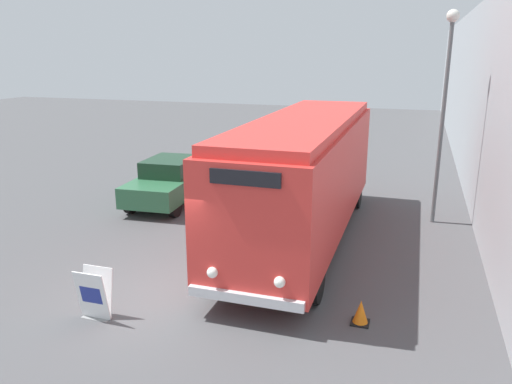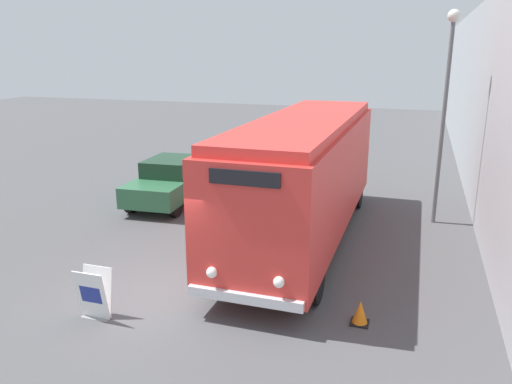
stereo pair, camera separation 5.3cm
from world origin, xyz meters
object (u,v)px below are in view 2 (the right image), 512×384
parked_car_near (171,181)px  sign_board (94,294)px  vintage_bus (305,173)px  parked_car_mid (247,146)px  streetlamp (447,89)px  traffic_cone (360,312)px

parked_car_near → sign_board: bearing=-77.0°
vintage_bus → sign_board: bearing=-118.2°
parked_car_near → parked_car_mid: 7.53m
streetlamp → parked_car_mid: bearing=141.4°
sign_board → streetlamp: streetlamp is taller
parked_car_mid → vintage_bus: bearing=-57.4°
vintage_bus → traffic_cone: vintage_bus is taller
streetlamp → parked_car_near: size_ratio=1.44×
sign_board → traffic_cone: size_ratio=2.13×
streetlamp → parked_car_near: 9.46m
sign_board → streetlamp: size_ratio=0.17×
streetlamp → traffic_cone: (-1.45, -6.88, -3.88)m
sign_board → parked_car_mid: size_ratio=0.23×
sign_board → parked_car_mid: (-2.09, 15.21, 0.22)m
traffic_cone → sign_board: bearing=-164.3°
vintage_bus → streetlamp: streetlamp is taller
sign_board → streetlamp: 11.18m
parked_car_near → parked_car_mid: bearing=84.9°
sign_board → traffic_cone: (5.09, 1.43, -0.27)m
vintage_bus → parked_car_near: bearing=158.1°
parked_car_near → parked_car_mid: parked_car_near is taller
sign_board → traffic_cone: sign_board is taller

